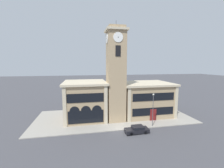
# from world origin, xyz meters

# --- Properties ---
(ground_plane) EXTENTS (300.00, 300.00, 0.00)m
(ground_plane) POSITION_xyz_m (0.00, 0.00, 0.00)
(ground_plane) COLOR #424247
(sidewalk_kerb) EXTENTS (36.47, 15.40, 0.15)m
(sidewalk_kerb) POSITION_xyz_m (0.00, 7.70, 0.07)
(sidewalk_kerb) COLOR gray
(sidewalk_kerb) RESTS_ON ground_plane
(clock_tower) EXTENTS (4.53, 4.53, 21.97)m
(clock_tower) POSITION_xyz_m (-0.00, 5.46, 10.45)
(clock_tower) COLOR tan
(clock_tower) RESTS_ON ground_plane
(town_hall_left_wing) EXTENTS (9.75, 10.55, 8.79)m
(town_hall_left_wing) POSITION_xyz_m (-6.74, 8.44, 4.43)
(town_hall_left_wing) COLOR tan
(town_hall_left_wing) RESTS_ON ground_plane
(town_hall_right_wing) EXTENTS (12.72, 10.55, 8.22)m
(town_hall_right_wing) POSITION_xyz_m (8.23, 8.45, 4.13)
(town_hall_right_wing) COLOR tan
(town_hall_right_wing) RESTS_ON ground_plane
(parked_car_near) EXTENTS (4.52, 1.98, 1.35)m
(parked_car_near) POSITION_xyz_m (2.56, -1.46, 0.71)
(parked_car_near) COLOR black
(parked_car_near) RESTS_ON ground_plane
(street_lamp) EXTENTS (0.36, 0.36, 6.77)m
(street_lamp) POSITION_xyz_m (6.72, 0.73, 4.49)
(street_lamp) COLOR #4C4C51
(street_lamp) RESTS_ON sidewalk_kerb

